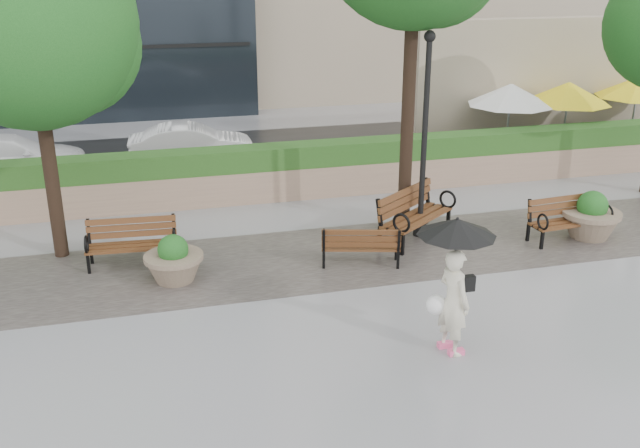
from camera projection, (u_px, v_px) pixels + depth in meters
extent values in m
plane|color=gray|center=(380.00, 325.00, 11.83)|extent=(100.00, 100.00, 0.00)
cube|color=#383330|center=(331.00, 256.00, 14.54)|extent=(28.00, 3.20, 0.01)
cube|color=#A18368|center=(289.00, 181.00, 18.02)|extent=(24.00, 0.80, 0.80)
cube|color=#214818|center=(289.00, 156.00, 17.78)|extent=(24.00, 0.75, 0.55)
cube|color=tan|center=(562.00, 83.00, 22.44)|extent=(10.00, 0.60, 4.00)
cube|color=#214818|center=(583.00, 149.00, 20.88)|extent=(8.00, 0.50, 0.90)
cube|color=black|center=(261.00, 156.00, 21.78)|extent=(40.00, 7.00, 0.00)
cube|color=brown|center=(132.00, 246.00, 13.93)|extent=(1.77, 0.65, 0.05)
cube|color=brown|center=(131.00, 227.00, 14.07)|extent=(1.74, 0.25, 0.41)
cube|color=black|center=(133.00, 255.00, 14.03)|extent=(1.78, 0.75, 0.44)
torus|color=black|center=(86.00, 244.00, 13.57)|extent=(0.08, 0.36, 0.36)
torus|color=black|center=(174.00, 239.00, 13.85)|extent=(0.08, 0.36, 0.36)
cube|color=brown|center=(361.00, 246.00, 14.06)|extent=(1.60, 0.85, 0.04)
cube|color=brown|center=(361.00, 239.00, 13.74)|extent=(1.51, 0.51, 0.36)
cube|color=black|center=(360.00, 255.00, 14.10)|extent=(1.63, 0.94, 0.39)
torus|color=black|center=(397.00, 237.00, 14.14)|extent=(0.13, 0.32, 0.32)
torus|color=black|center=(324.00, 236.00, 14.15)|extent=(0.13, 0.32, 0.32)
cube|color=brown|center=(417.00, 218.00, 15.27)|extent=(1.98, 1.69, 0.06)
cube|color=brown|center=(405.00, 199.00, 15.33)|extent=(1.70, 1.32, 0.47)
cube|color=black|center=(415.00, 227.00, 15.37)|extent=(2.05, 1.78, 0.52)
torus|color=black|center=(401.00, 223.00, 14.38)|extent=(0.29, 0.37, 0.42)
torus|color=black|center=(448.00, 199.00, 15.77)|extent=(0.29, 0.37, 0.42)
cube|color=brown|center=(569.00, 222.00, 15.19)|extent=(1.78, 0.68, 0.05)
cube|color=brown|center=(563.00, 205.00, 15.32)|extent=(1.75, 0.28, 0.41)
cube|color=black|center=(567.00, 231.00, 15.29)|extent=(1.79, 0.78, 0.45)
torus|color=black|center=(543.00, 222.00, 14.71)|extent=(0.08, 0.36, 0.36)
torus|color=black|center=(607.00, 213.00, 15.24)|extent=(0.08, 0.36, 0.36)
cylinder|color=#7F6B56|center=(174.00, 257.00, 13.28)|extent=(1.11, 1.11, 0.09)
sphere|color=#124014|center=(173.00, 249.00, 13.22)|extent=(0.57, 0.57, 0.57)
cylinder|color=#7F6B56|center=(591.00, 213.00, 15.34)|extent=(1.26, 1.26, 0.10)
sphere|color=#124014|center=(592.00, 206.00, 15.27)|extent=(0.65, 0.65, 0.65)
cylinder|color=black|center=(424.00, 142.00, 14.89)|extent=(0.12, 0.12, 4.20)
cylinder|color=black|center=(420.00, 229.00, 15.58)|extent=(0.28, 0.28, 0.30)
sphere|color=black|center=(430.00, 36.00, 14.13)|extent=(0.24, 0.24, 0.24)
cylinder|color=black|center=(48.00, 154.00, 13.84)|extent=(0.28, 0.28, 4.28)
sphere|color=#124014|center=(30.00, 24.00, 12.98)|extent=(3.89, 3.89, 3.89)
sphere|color=#124014|center=(69.00, 45.00, 13.54)|extent=(2.72, 2.72, 2.72)
cylinder|color=black|center=(409.00, 98.00, 15.15)|extent=(0.28, 0.28, 5.84)
cylinder|color=black|center=(504.00, 160.00, 21.20)|extent=(0.40, 0.40, 0.10)
cylinder|color=#99999E|center=(508.00, 125.00, 20.83)|extent=(0.06, 0.06, 2.20)
cone|color=white|center=(511.00, 95.00, 20.52)|extent=(2.50, 2.50, 0.60)
cylinder|color=black|center=(560.00, 157.00, 21.48)|extent=(0.40, 0.40, 0.10)
cylinder|color=#99999E|center=(565.00, 123.00, 21.11)|extent=(0.06, 0.06, 2.20)
cone|color=yellow|center=(568.00, 93.00, 20.79)|extent=(2.50, 2.50, 0.60)
cylinder|color=black|center=(628.00, 149.00, 22.41)|extent=(0.40, 0.40, 0.10)
cylinder|color=#99999E|center=(633.00, 116.00, 22.03)|extent=(0.06, 0.06, 2.20)
cone|color=yellow|center=(638.00, 87.00, 21.72)|extent=(2.50, 2.50, 0.60)
imported|color=white|center=(10.00, 157.00, 19.44)|extent=(4.28, 2.09, 1.20)
imported|color=white|center=(192.00, 145.00, 20.76)|extent=(3.67, 1.46, 1.19)
imported|color=beige|center=(454.00, 298.00, 10.76)|extent=(0.60, 0.75, 1.81)
cube|color=#F2598C|center=(445.00, 345.00, 11.16)|extent=(0.17, 0.27, 0.09)
cube|color=#F2598C|center=(456.00, 352.00, 10.94)|extent=(0.17, 0.27, 0.09)
cube|color=black|center=(464.00, 284.00, 10.84)|extent=(0.20, 0.36, 0.25)
sphere|color=white|center=(436.00, 305.00, 10.93)|extent=(0.32, 0.32, 0.32)
cylinder|color=black|center=(455.00, 256.00, 10.56)|extent=(0.02, 0.02, 0.96)
cone|color=black|center=(457.00, 227.00, 10.40)|extent=(1.18, 1.18, 0.25)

